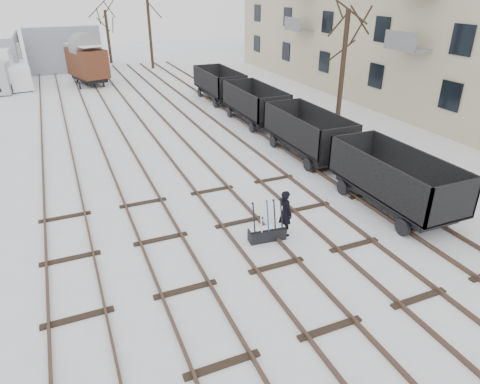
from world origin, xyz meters
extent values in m
plane|color=white|center=(0.00, 0.00, 0.00)|extent=(120.00, 120.00, 0.00)
cube|color=black|center=(-6.72, 14.00, 0.07)|extent=(0.07, 52.00, 0.15)
cube|color=black|center=(-5.28, 14.00, 0.07)|extent=(0.07, 52.00, 0.15)
cube|color=black|center=(-6.00, 2.00, 0.03)|extent=(1.90, 0.20, 0.08)
cube|color=black|center=(-3.72, 14.00, 0.07)|extent=(0.07, 52.00, 0.15)
cube|color=black|center=(-2.28, 14.00, 0.07)|extent=(0.07, 52.00, 0.15)
cube|color=black|center=(-3.00, 2.00, 0.03)|extent=(1.90, 0.20, 0.08)
cube|color=black|center=(-0.72, 14.00, 0.07)|extent=(0.07, 52.00, 0.15)
cube|color=black|center=(0.72, 14.00, 0.07)|extent=(0.07, 52.00, 0.15)
cube|color=black|center=(0.00, 2.00, 0.03)|extent=(1.90, 0.20, 0.08)
cube|color=black|center=(2.28, 14.00, 0.07)|extent=(0.07, 52.00, 0.15)
cube|color=black|center=(3.72, 14.00, 0.07)|extent=(0.07, 52.00, 0.15)
cube|color=black|center=(3.00, 2.00, 0.03)|extent=(1.90, 0.20, 0.08)
cube|color=black|center=(5.28, 14.00, 0.07)|extent=(0.07, 52.00, 0.15)
cube|color=black|center=(6.72, 14.00, 0.07)|extent=(0.07, 52.00, 0.15)
cube|color=black|center=(6.00, 2.00, 0.03)|extent=(1.90, 0.20, 0.08)
cube|color=gray|center=(-4.00, 40.00, 2.20)|extent=(7.00, 6.00, 4.40)
cube|color=white|center=(-4.00, 40.00, 4.45)|extent=(6.86, 5.88, 0.10)
cube|color=black|center=(0.42, 1.53, 0.22)|extent=(1.34, 0.55, 0.44)
cube|color=black|center=(0.42, 1.53, 0.46)|extent=(1.32, 0.43, 0.06)
cube|color=white|center=(0.42, 1.53, 0.50)|extent=(1.27, 0.38, 0.03)
cylinder|color=black|center=(-0.07, 1.58, 0.95)|extent=(0.08, 0.32, 1.08)
cylinder|color=silver|center=(0.18, 1.56, 0.95)|extent=(0.08, 0.32, 1.08)
cylinder|color=#0D42B1|center=(0.42, 1.53, 0.95)|extent=(0.08, 0.32, 1.08)
cylinder|color=black|center=(0.67, 1.51, 0.95)|extent=(0.08, 0.32, 1.08)
cylinder|color=black|center=(0.92, 1.48, 0.95)|extent=(0.08, 0.32, 1.08)
imported|color=black|center=(1.17, 1.63, 0.86)|extent=(0.51, 0.68, 1.71)
cube|color=black|center=(6.00, 1.70, 0.61)|extent=(1.80, 4.95, 0.37)
cube|color=black|center=(6.00, 1.70, 0.80)|extent=(2.25, 5.62, 0.11)
cube|color=black|center=(4.92, 1.70, 1.55)|extent=(0.09, 5.62, 1.50)
cube|color=black|center=(7.08, 1.70, 1.55)|extent=(0.09, 5.62, 1.50)
cube|color=white|center=(6.00, 1.70, 0.89)|extent=(2.02, 5.40, 0.06)
cylinder|color=black|center=(4.97, -0.10, 0.33)|extent=(0.11, 0.66, 0.66)
cylinder|color=black|center=(7.03, 3.50, 0.33)|extent=(0.11, 0.66, 0.66)
cube|color=black|center=(6.00, 8.10, 0.61)|extent=(1.80, 4.95, 0.37)
cube|color=black|center=(6.00, 8.10, 0.80)|extent=(2.25, 5.62, 0.11)
cube|color=black|center=(4.92, 8.10, 1.55)|extent=(0.09, 5.62, 1.50)
cube|color=black|center=(7.08, 8.10, 1.55)|extent=(0.09, 5.62, 1.50)
cube|color=white|center=(6.00, 8.10, 0.89)|extent=(2.02, 5.40, 0.06)
cylinder|color=black|center=(4.97, 6.30, 0.33)|extent=(0.11, 0.66, 0.66)
cylinder|color=black|center=(7.03, 9.90, 0.33)|extent=(0.11, 0.66, 0.66)
cube|color=black|center=(6.00, 14.50, 0.61)|extent=(1.80, 4.95, 0.37)
cube|color=black|center=(6.00, 14.50, 0.80)|extent=(2.25, 5.62, 0.11)
cube|color=black|center=(4.92, 14.50, 1.55)|extent=(0.09, 5.62, 1.50)
cube|color=black|center=(7.08, 14.50, 1.55)|extent=(0.09, 5.62, 1.50)
cube|color=white|center=(6.00, 14.50, 0.89)|extent=(2.02, 5.40, 0.06)
cylinder|color=black|center=(4.97, 12.70, 0.33)|extent=(0.11, 0.66, 0.66)
cylinder|color=black|center=(7.03, 16.30, 0.33)|extent=(0.11, 0.66, 0.66)
cube|color=black|center=(6.00, 20.90, 0.61)|extent=(1.80, 4.95, 0.37)
cube|color=black|center=(6.00, 20.90, 0.80)|extent=(2.25, 5.62, 0.11)
cube|color=black|center=(4.92, 20.90, 1.55)|extent=(0.09, 5.62, 1.50)
cube|color=black|center=(7.08, 20.90, 1.55)|extent=(0.09, 5.62, 1.50)
cube|color=white|center=(6.00, 20.90, 0.89)|extent=(2.02, 5.40, 0.06)
cylinder|color=black|center=(4.97, 19.10, 0.33)|extent=(0.11, 0.66, 0.66)
cylinder|color=black|center=(7.03, 22.70, 0.33)|extent=(0.11, 0.66, 0.66)
cube|color=black|center=(-2.55, 30.84, 0.58)|extent=(2.76, 4.25, 0.36)
cube|color=#471F15|center=(-2.55, 30.84, 1.92)|extent=(3.32, 4.89, 2.32)
cube|color=white|center=(-2.55, 30.84, 3.39)|extent=(3.06, 4.61, 0.04)
cylinder|color=black|center=(-3.54, 29.41, 0.31)|extent=(0.11, 0.62, 0.62)
cylinder|color=black|center=(-1.57, 32.27, 0.31)|extent=(0.11, 0.62, 0.62)
cube|color=black|center=(-9.49, 32.46, 0.53)|extent=(2.18, 7.41, 0.29)
cube|color=white|center=(-9.49, 33.23, 1.93)|extent=(3.09, 5.30, 2.70)
cylinder|color=black|center=(-8.43, 35.16, 0.48)|extent=(0.29, 0.96, 0.96)
cube|color=white|center=(-8.38, 31.86, 1.06)|extent=(2.51, 4.84, 1.90)
cube|color=white|center=(-8.38, 31.86, 2.03)|extent=(2.45, 4.73, 0.04)
cylinder|color=black|center=(-9.34, 30.38, 0.37)|extent=(0.23, 0.74, 0.74)
cylinder|color=black|center=(-7.43, 33.34, 0.37)|extent=(0.23, 0.74, 0.74)
cylinder|color=black|center=(10.45, 11.75, 3.42)|extent=(0.30, 0.30, 6.84)
cylinder|color=black|center=(0.88, 42.00, 2.79)|extent=(0.30, 0.30, 5.58)
cylinder|color=black|center=(4.47, 36.83, 4.40)|extent=(0.30, 0.30, 8.80)
camera|label=1|loc=(-5.48, -9.82, 8.09)|focal=32.00mm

